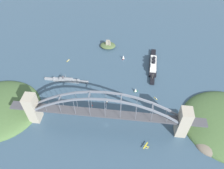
{
  "coord_description": "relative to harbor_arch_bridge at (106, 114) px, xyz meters",
  "views": [
    {
      "loc": [
        29.47,
        -178.71,
        278.65
      ],
      "look_at": [
        0.0,
        80.03,
        8.0
      ],
      "focal_mm": 33.75,
      "sensor_mm": 36.0,
      "label": 1
    }
  ],
  "objects": [
    {
      "name": "small_boat_3",
      "position": [
        42.59,
        74.8,
        -24.96
      ],
      "size": [
        7.57,
        5.87,
        8.7
      ],
      "color": "#2D6B3D",
      "rests_on": "ground"
    },
    {
      "name": "fort_island_mid_harbor",
      "position": [
        -22.91,
        201.63,
        -24.28
      ],
      "size": [
        33.52,
        26.72,
        17.29
      ],
      "color": "#4C6038",
      "rests_on": "ground"
    },
    {
      "name": "seaplane_taxiing_near_bridge",
      "position": [
        61.24,
        -30.15,
        -26.69
      ],
      "size": [
        8.94,
        11.22,
        5.12
      ],
      "color": "#B7B7B2",
      "rests_on": "ground"
    },
    {
      "name": "small_boat_0",
      "position": [
        14.01,
        164.51,
        -24.7
      ],
      "size": [
        5.67,
        9.15,
        9.24
      ],
      "color": "#B2231E",
      "rests_on": "ground"
    },
    {
      "name": "ground_plane",
      "position": [
        0.0,
        0.0,
        -29.0
      ],
      "size": [
        1400.0,
        1400.0,
        0.0
      ],
      "primitive_type": "plane",
      "color": "#385166"
    },
    {
      "name": "naval_cruiser",
      "position": [
        -87.11,
        86.83,
        -26.0
      ],
      "size": [
        83.1,
        7.4,
        17.21
      ],
      "color": "gray",
      "rests_on": "ground"
    },
    {
      "name": "small_boat_5",
      "position": [
        77.95,
        62.18,
        -28.26
      ],
      "size": [
        5.76,
        6.09,
        2.07
      ],
      "color": "gold",
      "rests_on": "ground"
    },
    {
      "name": "small_boat_1",
      "position": [
        -5.46,
        28.41,
        -25.78
      ],
      "size": [
        5.76,
        5.14,
        6.8
      ],
      "color": "brown",
      "rests_on": "ground"
    },
    {
      "name": "harbor_arch_bridge",
      "position": [
        0.0,
        0.0,
        0.0
      ],
      "size": [
        285.7,
        18.63,
        70.69
      ],
      "color": "#ADA38E",
      "rests_on": "ground"
    },
    {
      "name": "small_boat_4",
      "position": [
        -98.69,
        145.04,
        -28.32
      ],
      "size": [
        4.65,
        8.69,
        1.88
      ],
      "color": "gold",
      "rests_on": "ground"
    },
    {
      "name": "small_boat_2",
      "position": [
        -4.28,
        45.48,
        -28.13
      ],
      "size": [
        3.31,
        7.46,
        2.4
      ],
      "color": "black",
      "rests_on": "ground"
    },
    {
      "name": "ocean_liner",
      "position": [
        74.6,
        146.36,
        -23.75
      ],
      "size": [
        16.9,
        103.07,
        17.61
      ],
      "color": "black",
      "rests_on": "ground"
    },
    {
      "name": "channel_marker_buoy",
      "position": [
        -28.2,
        35.07,
        -27.88
      ],
      "size": [
        2.2,
        2.2,
        2.75
      ],
      "color": "red",
      "rests_on": "ground"
    }
  ]
}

